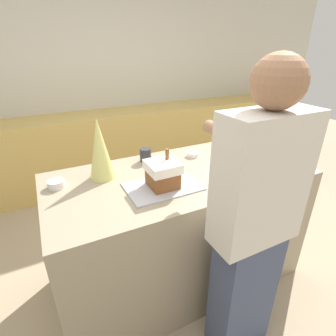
{
  "coord_description": "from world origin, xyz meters",
  "views": [
    {
      "loc": [
        -0.81,
        -1.43,
        1.76
      ],
      "look_at": [
        -0.1,
        0.0,
        1.01
      ],
      "focal_mm": 28.0,
      "sensor_mm": 36.0,
      "label": 1
    }
  ],
  "objects_px": {
    "baking_tray": "(163,186)",
    "candy_bowl_front_corner": "(253,146)",
    "candy_bowl_beside_tree": "(169,161)",
    "candy_bowl_center_rear": "(56,184)",
    "mug": "(145,155)",
    "gingerbread_house": "(163,174)",
    "decorative_tree": "(100,149)",
    "person": "(252,228)",
    "candy_bowl_near_tray_right": "(192,154)"
  },
  "relations": [
    {
      "from": "candy_bowl_beside_tree",
      "to": "candy_bowl_front_corner",
      "type": "bearing_deg",
      "value": -3.08
    },
    {
      "from": "candy_bowl_near_tray_right",
      "to": "gingerbread_house",
      "type": "bearing_deg",
      "value": -141.15
    },
    {
      "from": "candy_bowl_center_rear",
      "to": "gingerbread_house",
      "type": "bearing_deg",
      "value": -26.23
    },
    {
      "from": "candy_bowl_near_tray_right",
      "to": "candy_bowl_beside_tree",
      "type": "height_order",
      "value": "candy_bowl_beside_tree"
    },
    {
      "from": "candy_bowl_near_tray_right",
      "to": "mug",
      "type": "distance_m",
      "value": 0.38
    },
    {
      "from": "candy_bowl_front_corner",
      "to": "candy_bowl_beside_tree",
      "type": "distance_m",
      "value": 0.79
    },
    {
      "from": "candy_bowl_front_corner",
      "to": "mug",
      "type": "distance_m",
      "value": 0.94
    },
    {
      "from": "gingerbread_house",
      "to": "candy_bowl_beside_tree",
      "type": "height_order",
      "value": "gingerbread_house"
    },
    {
      "from": "candy_bowl_front_corner",
      "to": "person",
      "type": "height_order",
      "value": "person"
    },
    {
      "from": "candy_bowl_front_corner",
      "to": "candy_bowl_center_rear",
      "type": "xyz_separation_m",
      "value": [
        -1.57,
        0.05,
        0.0
      ]
    },
    {
      "from": "gingerbread_house",
      "to": "decorative_tree",
      "type": "xyz_separation_m",
      "value": [
        -0.3,
        0.3,
        0.11
      ]
    },
    {
      "from": "baking_tray",
      "to": "decorative_tree",
      "type": "xyz_separation_m",
      "value": [
        -0.3,
        0.3,
        0.2
      ]
    },
    {
      "from": "decorative_tree",
      "to": "candy_bowl_near_tray_right",
      "type": "bearing_deg",
      "value": 3.23
    },
    {
      "from": "decorative_tree",
      "to": "candy_bowl_front_corner",
      "type": "relative_size",
      "value": 4.04
    },
    {
      "from": "gingerbread_house",
      "to": "candy_bowl_front_corner",
      "type": "distance_m",
      "value": 1.01
    },
    {
      "from": "baking_tray",
      "to": "candy_bowl_beside_tree",
      "type": "bearing_deg",
      "value": 56.91
    },
    {
      "from": "baking_tray",
      "to": "gingerbread_house",
      "type": "bearing_deg",
      "value": 33.2
    },
    {
      "from": "candy_bowl_near_tray_right",
      "to": "mug",
      "type": "height_order",
      "value": "mug"
    },
    {
      "from": "person",
      "to": "candy_bowl_center_rear",
      "type": "bearing_deg",
      "value": 136.68
    },
    {
      "from": "candy_bowl_near_tray_right",
      "to": "candy_bowl_center_rear",
      "type": "bearing_deg",
      "value": -177.22
    },
    {
      "from": "candy_bowl_beside_tree",
      "to": "mug",
      "type": "distance_m",
      "value": 0.19
    },
    {
      "from": "candy_bowl_center_rear",
      "to": "candy_bowl_beside_tree",
      "type": "bearing_deg",
      "value": -0.29
    },
    {
      "from": "baking_tray",
      "to": "mug",
      "type": "relative_size",
      "value": 4.5
    },
    {
      "from": "gingerbread_house",
      "to": "candy_bowl_beside_tree",
      "type": "bearing_deg",
      "value": 56.93
    },
    {
      "from": "decorative_tree",
      "to": "person",
      "type": "distance_m",
      "value": 1.03
    },
    {
      "from": "baking_tray",
      "to": "decorative_tree",
      "type": "height_order",
      "value": "decorative_tree"
    },
    {
      "from": "baking_tray",
      "to": "person",
      "type": "xyz_separation_m",
      "value": [
        0.27,
        -0.52,
        -0.05
      ]
    },
    {
      "from": "candy_bowl_front_corner",
      "to": "candy_bowl_beside_tree",
      "type": "xyz_separation_m",
      "value": [
        -0.79,
        0.04,
        0.0
      ]
    },
    {
      "from": "gingerbread_house",
      "to": "candy_bowl_center_rear",
      "type": "bearing_deg",
      "value": 153.77
    },
    {
      "from": "gingerbread_house",
      "to": "person",
      "type": "xyz_separation_m",
      "value": [
        0.27,
        -0.52,
        -0.14
      ]
    },
    {
      "from": "candy_bowl_near_tray_right",
      "to": "person",
      "type": "relative_size",
      "value": 0.05
    },
    {
      "from": "candy_bowl_near_tray_right",
      "to": "candy_bowl_beside_tree",
      "type": "relative_size",
      "value": 0.84
    },
    {
      "from": "gingerbread_house",
      "to": "baking_tray",
      "type": "bearing_deg",
      "value": -146.8
    },
    {
      "from": "candy_bowl_center_rear",
      "to": "mug",
      "type": "xyz_separation_m",
      "value": [
        0.66,
        0.13,
        0.02
      ]
    },
    {
      "from": "candy_bowl_center_rear",
      "to": "person",
      "type": "bearing_deg",
      "value": -43.32
    },
    {
      "from": "gingerbread_house",
      "to": "candy_bowl_near_tray_right",
      "type": "relative_size",
      "value": 2.5
    },
    {
      "from": "decorative_tree",
      "to": "candy_bowl_near_tray_right",
      "type": "relative_size",
      "value": 4.43
    },
    {
      "from": "decorative_tree",
      "to": "candy_bowl_beside_tree",
      "type": "distance_m",
      "value": 0.52
    },
    {
      "from": "candy_bowl_center_rear",
      "to": "person",
      "type": "height_order",
      "value": "person"
    },
    {
      "from": "candy_bowl_center_rear",
      "to": "baking_tray",
      "type": "bearing_deg",
      "value": -26.26
    },
    {
      "from": "candy_bowl_near_tray_right",
      "to": "person",
      "type": "xyz_separation_m",
      "value": [
        -0.16,
        -0.87,
        -0.07
      ]
    },
    {
      "from": "baking_tray",
      "to": "candy_bowl_front_corner",
      "type": "distance_m",
      "value": 1.01
    },
    {
      "from": "candy_bowl_front_corner",
      "to": "mug",
      "type": "xyz_separation_m",
      "value": [
        -0.92,
        0.18,
        0.03
      ]
    },
    {
      "from": "gingerbread_house",
      "to": "mug",
      "type": "bearing_deg",
      "value": 82.33
    },
    {
      "from": "decorative_tree",
      "to": "candy_bowl_beside_tree",
      "type": "height_order",
      "value": "decorative_tree"
    },
    {
      "from": "decorative_tree",
      "to": "candy_bowl_front_corner",
      "type": "xyz_separation_m",
      "value": [
        1.28,
        -0.05,
        -0.18
      ]
    },
    {
      "from": "candy_bowl_beside_tree",
      "to": "candy_bowl_center_rear",
      "type": "distance_m",
      "value": 0.79
    },
    {
      "from": "mug",
      "to": "baking_tray",
      "type": "bearing_deg",
      "value": -97.71
    },
    {
      "from": "decorative_tree",
      "to": "mug",
      "type": "height_order",
      "value": "decorative_tree"
    },
    {
      "from": "baking_tray",
      "to": "candy_bowl_front_corner",
      "type": "bearing_deg",
      "value": 14.3
    }
  ]
}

